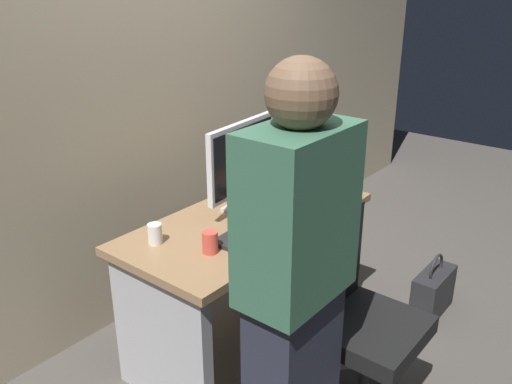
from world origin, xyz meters
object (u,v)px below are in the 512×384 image
office_chair (355,330)px  cup_by_monitor (155,234)px  monitor (242,161)px  desk (248,258)px  book_stack (277,169)px  cell_phone (326,192)px  cup_near_keyboard (210,242)px  keyboard (250,230)px  person_at_desk (295,296)px  handbag (433,291)px  mouse (291,208)px

office_chair → cup_by_monitor: office_chair is taller
office_chair → monitor: 0.98m
desk → book_stack: bearing=20.6°
cell_phone → cup_near_keyboard: bearing=-159.4°
desk → cell_phone: size_ratio=9.28×
keyboard → cup_near_keyboard: (-0.26, 0.01, 0.04)m
office_chair → cell_phone: office_chair is taller
office_chair → cup_near_keyboard: bearing=115.7°
cup_by_monitor → office_chair: bearing=-65.9°
book_stack → person_at_desk: bearing=-140.7°
office_chair → monitor: size_ratio=1.74×
keyboard → handbag: bearing=-32.1°
monitor → book_stack: 0.44m
handbag → mouse: bearing=140.3°
handbag → cup_near_keyboard: bearing=155.5°
mouse → cup_by_monitor: cup_by_monitor is taller
cup_near_keyboard → book_stack: size_ratio=0.45×
handbag → monitor: bearing=135.8°
book_stack → desk: bearing=-159.4°
cup_by_monitor → handbag: (1.35, -0.82, -0.64)m
person_at_desk → keyboard: 0.74m
monitor → book_stack: bearing=11.2°
monitor → handbag: bearing=-44.2°
office_chair → handbag: size_ratio=2.49×
cup_near_keyboard → cup_by_monitor: (-0.09, 0.25, -0.00)m
monitor → keyboard: 0.38m
cell_phone → keyboard: bearing=-159.5°
cup_near_keyboard → cell_phone: 0.90m
keyboard → handbag: keyboard is taller
desk → book_stack: book_stack is taller
keyboard → cup_near_keyboard: cup_near_keyboard is taller
office_chair → desk: bearing=81.5°
cell_phone → handbag: size_ratio=0.38×
monitor → mouse: size_ratio=5.40×
keyboard → office_chair: bearing=-91.0°
cup_near_keyboard → keyboard: bearing=-1.6°
cup_by_monitor → mouse: bearing=-21.5°
office_chair → cell_phone: (0.62, 0.55, 0.30)m
person_at_desk → handbag: (1.45, 0.01, -0.70)m
desk → cup_near_keyboard: bearing=-165.1°
desk → mouse: 0.34m
person_at_desk → book_stack: bearing=39.3°
mouse → cup_near_keyboard: 0.59m
keyboard → cup_by_monitor: (-0.36, 0.26, 0.04)m
person_at_desk → monitor: 1.03m
mouse → cup_by_monitor: size_ratio=1.07×
desk → keyboard: bearing=-137.0°
keyboard → book_stack: bearing=23.4°
keyboard → cell_phone: keyboard is taller
cup_by_monitor → book_stack: (0.95, 0.03, 0.04)m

